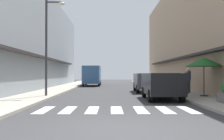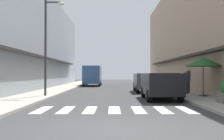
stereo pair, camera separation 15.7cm
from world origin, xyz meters
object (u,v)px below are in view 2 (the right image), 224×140
Objects in this scene: parked_car_mid at (147,80)px; cafe_umbrella at (204,62)px; delivery_van at (93,74)px; street_lamp at (49,37)px; pedestrian_walking_far at (187,81)px; pedestrian_walking_near at (189,79)px; parked_car_near at (161,83)px.

cafe_umbrella is at bearing -61.95° from parked_car_mid.
street_lamp is at bearing -95.49° from delivery_van.
delivery_van is 17.98m from cafe_umbrella.
parked_car_mid is 2.61× the size of pedestrian_walking_far.
cafe_umbrella reaches higher than pedestrian_walking_near.
pedestrian_walking_near reaches higher than parked_car_mid.
parked_car_near is 3.54m from pedestrian_walking_far.
parked_car_near is 2.39× the size of pedestrian_walking_near.
parked_car_near is 7.21m from street_lamp.
parked_car_near is 0.71× the size of street_lamp.
cafe_umbrella is 2.20m from pedestrian_walking_far.
pedestrian_walking_near is at bearing -37.68° from parked_car_mid.
delivery_van is at bearing 114.22° from parked_car_mid.
street_lamp is (-1.52, -15.80, 2.23)m from delivery_van.
cafe_umbrella is at bearing -2.57° from street_lamp.
parked_car_mid is at bearing 35.57° from street_lamp.
delivery_van is 16.15m from pedestrian_walking_far.
delivery_van reaches higher than parked_car_near.
parked_car_near is 4.81m from pedestrian_walking_near.
parked_car_mid is at bearing -132.23° from pedestrian_walking_near.
pedestrian_walking_near is (2.68, 3.99, 0.11)m from parked_car_near.
delivery_van reaches higher than pedestrian_walking_near.
cafe_umbrella is 1.45× the size of pedestrian_walking_far.
street_lamp is 2.52× the size of cafe_umbrella.
delivery_van is 3.41× the size of pedestrian_walking_far.
parked_car_near is 3.12m from cafe_umbrella.
delivery_van is at bearing -154.34° from pedestrian_walking_near.
street_lamp reaches higher than parked_car_near.
delivery_van is 0.93× the size of street_lamp.
cafe_umbrella is (7.72, -16.22, 0.73)m from delivery_van.
pedestrian_walking_near is at bearing -59.79° from delivery_van.
pedestrian_walking_far reaches higher than parked_car_near.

